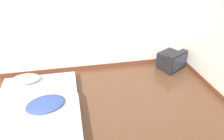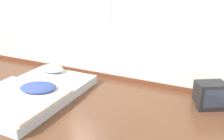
% 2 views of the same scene
% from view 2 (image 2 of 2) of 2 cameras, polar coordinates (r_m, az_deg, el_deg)
% --- Properties ---
extents(wall_back, '(8.37, 0.08, 2.60)m').
position_cam_2_polar(wall_back, '(5.16, -5.97, 12.68)').
color(wall_back, silver).
rests_on(wall_back, ground_plane).
extents(mattress_bed, '(1.40, 2.10, 0.30)m').
position_cam_2_polar(mattress_bed, '(4.54, -17.77, -4.90)').
color(mattress_bed, silver).
rests_on(mattress_bed, ground_plane).
extents(crt_tv, '(0.67, 0.64, 0.43)m').
position_cam_2_polar(crt_tv, '(4.35, 21.99, -5.18)').
color(crt_tv, black).
rests_on(crt_tv, ground_plane).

